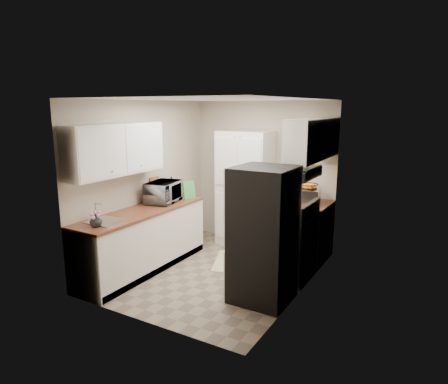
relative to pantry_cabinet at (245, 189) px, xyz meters
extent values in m
plane|color=#7A6B56|center=(0.20, -1.32, -1.00)|extent=(3.20, 3.20, 0.00)
cube|color=beige|center=(0.20, 0.28, 0.25)|extent=(2.60, 0.04, 2.50)
cube|color=beige|center=(0.20, -2.92, 0.25)|extent=(2.60, 0.04, 2.50)
cube|color=beige|center=(-1.10, -1.32, 0.25)|extent=(0.04, 3.20, 2.50)
cube|color=beige|center=(1.50, -1.32, 0.25)|extent=(0.04, 3.20, 2.50)
cube|color=white|center=(0.20, -1.32, 1.50)|extent=(2.60, 3.20, 0.04)
cube|color=silver|center=(-0.93, -2.07, 0.83)|extent=(0.33, 1.60, 0.70)
cube|color=silver|center=(1.33, -0.50, 0.89)|extent=(0.33, 1.55, 0.58)
cube|color=#99999E|center=(1.27, -0.93, 0.52)|extent=(0.45, 0.76, 0.13)
cube|color=#B7B7BC|center=(-0.79, -2.47, -0.07)|extent=(0.45, 0.40, 0.02)
cube|color=brown|center=(-1.09, -1.12, 0.18)|extent=(0.02, 0.22, 0.22)
cube|color=silver|center=(0.00, 0.00, 0.00)|extent=(0.90, 0.55, 2.00)
cube|color=silver|center=(-0.79, -1.75, -0.56)|extent=(0.60, 2.30, 0.88)
cube|color=brown|center=(-0.79, -1.75, -0.10)|extent=(0.63, 2.33, 0.04)
cube|color=silver|center=(1.19, -0.12, -0.56)|extent=(0.60, 0.80, 0.88)
cube|color=brown|center=(1.19, -0.12, -0.10)|extent=(0.63, 0.83, 0.04)
cube|color=#B7B7BC|center=(1.17, -0.93, -0.55)|extent=(0.64, 0.76, 0.90)
cube|color=black|center=(1.17, -0.93, -0.08)|extent=(0.66, 0.78, 0.03)
cube|color=black|center=(1.46, -0.93, 0.02)|extent=(0.06, 0.76, 0.22)
cube|color=pink|center=(0.80, -1.06, -0.45)|extent=(0.01, 0.16, 0.42)
cube|color=beige|center=(0.80, -0.83, -0.45)|extent=(0.01, 0.16, 0.42)
cube|color=#B7B7BC|center=(1.14, -1.73, -0.15)|extent=(0.70, 0.72, 1.70)
imported|color=#A4A5A9|center=(-0.82, -1.21, 0.08)|extent=(0.51, 0.66, 0.33)
cylinder|color=black|center=(-0.94, -0.84, 0.07)|extent=(0.08, 0.08, 0.31)
imported|color=silver|center=(-0.74, -2.68, 0.00)|extent=(0.18, 0.18, 0.16)
cube|color=green|center=(-0.61, -0.81, 0.07)|extent=(0.08, 0.23, 0.29)
cube|color=#A5A6AA|center=(1.19, -0.13, 0.04)|extent=(0.38, 0.45, 0.23)
cube|color=beige|center=(0.23, -0.84, -0.99)|extent=(0.85, 1.04, 0.01)
camera|label=1|loc=(3.06, -6.05, 1.40)|focal=32.00mm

